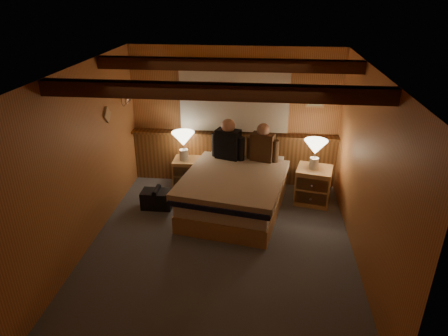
# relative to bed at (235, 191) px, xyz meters

# --- Properties ---
(floor) EXTENTS (4.20, 4.20, 0.00)m
(floor) POSITION_rel_bed_xyz_m (-0.11, -0.99, -0.34)
(floor) COLOR #4C515B
(floor) RESTS_ON ground
(ceiling) EXTENTS (4.20, 4.20, 0.00)m
(ceiling) POSITION_rel_bed_xyz_m (-0.11, -0.99, 2.06)
(ceiling) COLOR #DCA552
(ceiling) RESTS_ON wall_back
(wall_back) EXTENTS (3.60, 0.00, 3.60)m
(wall_back) POSITION_rel_bed_xyz_m (-0.11, 1.11, 0.86)
(wall_back) COLOR #C27A45
(wall_back) RESTS_ON floor
(wall_left) EXTENTS (0.00, 4.20, 4.20)m
(wall_left) POSITION_rel_bed_xyz_m (-1.91, -0.99, 0.86)
(wall_left) COLOR #C27A45
(wall_left) RESTS_ON floor
(wall_right) EXTENTS (0.00, 4.20, 4.20)m
(wall_right) POSITION_rel_bed_xyz_m (1.69, -0.99, 0.86)
(wall_right) COLOR #C27A45
(wall_right) RESTS_ON floor
(wall_front) EXTENTS (3.60, 0.00, 3.60)m
(wall_front) POSITION_rel_bed_xyz_m (-0.11, -3.09, 0.86)
(wall_front) COLOR #C27A45
(wall_front) RESTS_ON floor
(wainscot) EXTENTS (3.60, 0.23, 0.94)m
(wainscot) POSITION_rel_bed_xyz_m (-0.11, 1.05, 0.15)
(wainscot) COLOR brown
(wainscot) RESTS_ON wall_back
(curtain_window) EXTENTS (2.18, 0.09, 1.11)m
(curtain_window) POSITION_rel_bed_xyz_m (-0.11, 1.04, 1.19)
(curtain_window) COLOR #442211
(curtain_window) RESTS_ON wall_back
(ceiling_beams) EXTENTS (3.60, 1.65, 0.16)m
(ceiling_beams) POSITION_rel_bed_xyz_m (-0.11, -0.84, 1.97)
(ceiling_beams) COLOR #442211
(ceiling_beams) RESTS_ON ceiling
(coat_rail) EXTENTS (0.05, 0.55, 0.24)m
(coat_rail) POSITION_rel_bed_xyz_m (-1.83, 0.59, 1.33)
(coat_rail) COLOR silver
(coat_rail) RESTS_ON wall_left
(framed_print) EXTENTS (0.30, 0.04, 0.25)m
(framed_print) POSITION_rel_bed_xyz_m (1.24, 1.09, 1.21)
(framed_print) COLOR tan
(framed_print) RESTS_ON wall_back
(bed) EXTENTS (1.75, 2.11, 0.65)m
(bed) POSITION_rel_bed_xyz_m (0.00, 0.00, 0.00)
(bed) COLOR tan
(bed) RESTS_ON floor
(nightstand_left) EXTENTS (0.46, 0.42, 0.51)m
(nightstand_left) POSITION_rel_bed_xyz_m (-0.91, 0.78, -0.08)
(nightstand_left) COLOR tan
(nightstand_left) RESTS_ON floor
(nightstand_right) EXTENTS (0.64, 0.60, 0.60)m
(nightstand_right) POSITION_rel_bed_xyz_m (1.25, 0.42, -0.03)
(nightstand_right) COLOR tan
(nightstand_right) RESTS_ON floor
(lamp_left) EXTENTS (0.39, 0.39, 0.51)m
(lamp_left) POSITION_rel_bed_xyz_m (-0.95, 0.76, 0.53)
(lamp_left) COLOR silver
(lamp_left) RESTS_ON nightstand_left
(lamp_right) EXTENTS (0.37, 0.37, 0.48)m
(lamp_right) POSITION_rel_bed_xyz_m (1.23, 0.42, 0.61)
(lamp_right) COLOR silver
(lamp_right) RESTS_ON nightstand_right
(person_left) EXTENTS (0.56, 0.33, 0.70)m
(person_left) POSITION_rel_bed_xyz_m (-0.17, 0.61, 0.59)
(person_left) COLOR black
(person_left) RESTS_ON bed
(person_right) EXTENTS (0.53, 0.31, 0.66)m
(person_right) POSITION_rel_bed_xyz_m (0.40, 0.59, 0.57)
(person_right) COLOR #472F1C
(person_right) RESTS_ON bed
(duffel_bag) EXTENTS (0.49, 0.29, 0.35)m
(duffel_bag) POSITION_rel_bed_xyz_m (-1.25, -0.04, -0.18)
(duffel_bag) COLOR black
(duffel_bag) RESTS_ON floor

